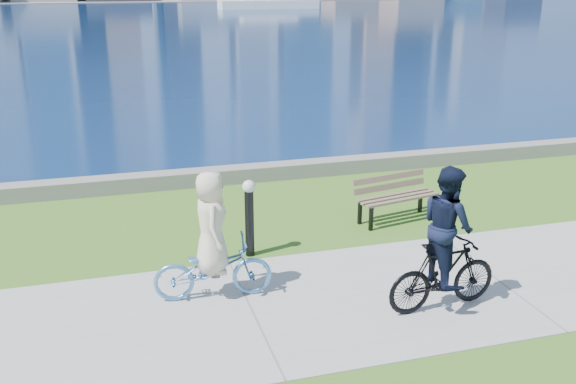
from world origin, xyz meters
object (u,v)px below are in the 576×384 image
bollard_lamp (249,213)px  cyclist_man (445,251)px  cyclist_woman (212,252)px  park_bench (395,194)px

bollard_lamp → cyclist_man: size_ratio=0.64×
bollard_lamp → cyclist_woman: size_ratio=0.69×
park_bench → bollard_lamp: (-3.15, -0.90, 0.25)m
park_bench → cyclist_man: bearing=-115.6°
bollard_lamp → cyclist_woman: bearing=-122.4°
park_bench → cyclist_woman: 4.63m
bollard_lamp → park_bench: bearing=15.9°
bollard_lamp → cyclist_man: (2.25, -2.63, 0.14)m
bollard_lamp → cyclist_man: bearing=-49.5°
park_bench → cyclist_woman: (-4.02, -2.28, 0.21)m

